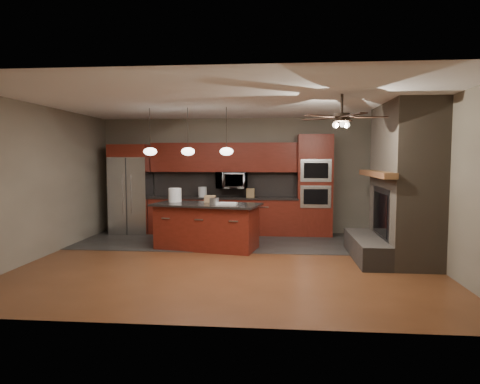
# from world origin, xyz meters

# --- Properties ---
(ground) EXTENTS (7.00, 7.00, 0.00)m
(ground) POSITION_xyz_m (0.00, 0.00, 0.00)
(ground) COLOR brown
(ground) RESTS_ON ground
(ceiling) EXTENTS (7.00, 6.00, 0.02)m
(ceiling) POSITION_xyz_m (0.00, 0.00, 2.80)
(ceiling) COLOR white
(ceiling) RESTS_ON back_wall
(back_wall) EXTENTS (7.00, 0.02, 2.80)m
(back_wall) POSITION_xyz_m (0.00, 3.00, 1.40)
(back_wall) COLOR gray
(back_wall) RESTS_ON ground
(right_wall) EXTENTS (0.02, 6.00, 2.80)m
(right_wall) POSITION_xyz_m (3.50, 0.00, 1.40)
(right_wall) COLOR gray
(right_wall) RESTS_ON ground
(left_wall) EXTENTS (0.02, 6.00, 2.80)m
(left_wall) POSITION_xyz_m (-3.50, 0.00, 1.40)
(left_wall) COLOR gray
(left_wall) RESTS_ON ground
(slate_tile_patch) EXTENTS (7.00, 2.40, 0.01)m
(slate_tile_patch) POSITION_xyz_m (0.00, 1.80, 0.01)
(slate_tile_patch) COLOR #302E2B
(slate_tile_patch) RESTS_ON ground
(fireplace_column) EXTENTS (1.30, 2.10, 2.80)m
(fireplace_column) POSITION_xyz_m (3.04, 0.40, 1.30)
(fireplace_column) COLOR brown
(fireplace_column) RESTS_ON ground
(back_cabinetry) EXTENTS (3.59, 0.64, 2.20)m
(back_cabinetry) POSITION_xyz_m (-0.48, 2.74, 0.89)
(back_cabinetry) COLOR maroon
(back_cabinetry) RESTS_ON ground
(oven_tower) EXTENTS (0.80, 0.63, 2.38)m
(oven_tower) POSITION_xyz_m (1.70, 2.69, 1.19)
(oven_tower) COLOR maroon
(oven_tower) RESTS_ON ground
(microwave) EXTENTS (0.73, 0.41, 0.50)m
(microwave) POSITION_xyz_m (-0.27, 2.75, 1.30)
(microwave) COLOR silver
(microwave) RESTS_ON back_cabinetry
(refrigerator) EXTENTS (0.93, 0.75, 2.15)m
(refrigerator) POSITION_xyz_m (-2.72, 2.62, 1.08)
(refrigerator) COLOR silver
(refrigerator) RESTS_ON ground
(kitchen_island) EXTENTS (2.28, 1.37, 0.92)m
(kitchen_island) POSITION_xyz_m (-0.59, 0.98, 0.47)
(kitchen_island) COLOR maroon
(kitchen_island) RESTS_ON ground
(white_bucket) EXTENTS (0.35, 0.35, 0.29)m
(white_bucket) POSITION_xyz_m (-1.30, 1.24, 1.06)
(white_bucket) COLOR white
(white_bucket) RESTS_ON kitchen_island
(paint_can) EXTENTS (0.23, 0.23, 0.13)m
(paint_can) POSITION_xyz_m (-0.41, 0.85, 0.98)
(paint_can) COLOR #AAAAAF
(paint_can) RESTS_ON kitchen_island
(paint_tray) EXTENTS (0.41, 0.29, 0.04)m
(paint_tray) POSITION_xyz_m (-0.16, 0.82, 0.94)
(paint_tray) COLOR white
(paint_tray) RESTS_ON kitchen_island
(cardboard_box) EXTENTS (0.22, 0.16, 0.14)m
(cardboard_box) POSITION_xyz_m (-0.56, 1.24, 0.99)
(cardboard_box) COLOR #A67F55
(cardboard_box) RESTS_ON kitchen_island
(counter_bucket) EXTENTS (0.27, 0.27, 0.24)m
(counter_bucket) POSITION_xyz_m (-0.98, 2.70, 1.02)
(counter_bucket) COLOR silver
(counter_bucket) RESTS_ON back_cabinetry
(counter_box) EXTENTS (0.19, 0.15, 0.21)m
(counter_box) POSITION_xyz_m (0.19, 2.65, 1.01)
(counter_box) COLOR olive
(counter_box) RESTS_ON back_cabinetry
(pendant_left) EXTENTS (0.26, 0.26, 0.92)m
(pendant_left) POSITION_xyz_m (-1.65, 0.70, 1.96)
(pendant_left) COLOR black
(pendant_left) RESTS_ON ceiling
(pendant_center) EXTENTS (0.26, 0.26, 0.92)m
(pendant_center) POSITION_xyz_m (-0.90, 0.70, 1.96)
(pendant_center) COLOR black
(pendant_center) RESTS_ON ceiling
(pendant_right) EXTENTS (0.26, 0.26, 0.92)m
(pendant_right) POSITION_xyz_m (-0.15, 0.70, 1.96)
(pendant_right) COLOR black
(pendant_right) RESTS_ON ceiling
(ceiling_fan) EXTENTS (1.27, 1.33, 0.41)m
(ceiling_fan) POSITION_xyz_m (1.80, -0.80, 2.46)
(ceiling_fan) COLOR black
(ceiling_fan) RESTS_ON ceiling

